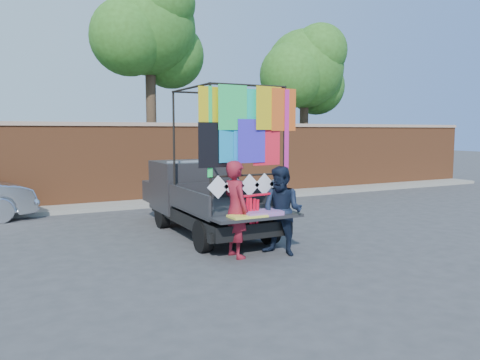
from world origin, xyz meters
name	(u,v)px	position (x,y,z in m)	size (l,w,h in m)	color
ground	(224,252)	(0.00, 0.00, 0.00)	(90.00, 90.00, 0.00)	#38383A
brick_wall	(133,162)	(0.00, 7.00, 1.33)	(30.00, 0.45, 2.61)	brown
curb	(139,204)	(0.00, 6.30, 0.06)	(30.00, 1.20, 0.12)	gray
tree_mid	(151,33)	(1.02, 8.12, 5.70)	(4.20, 3.30, 7.73)	#38281C
tree_right	(306,72)	(7.52, 8.12, 4.75)	(4.20, 3.30, 6.62)	#38281C
pickup_truck	(200,196)	(0.37, 2.18, 0.81)	(2.02, 5.08, 3.20)	black
woman	(236,209)	(0.04, -0.42, 0.90)	(0.66, 0.43, 1.80)	maroon
man	(282,211)	(0.89, -0.67, 0.84)	(0.81, 0.63, 1.68)	black
streamer_bundle	(255,204)	(0.37, -0.56, 0.99)	(0.84, 0.18, 0.59)	red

